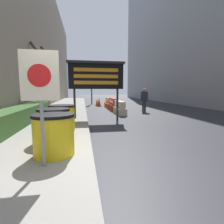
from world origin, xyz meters
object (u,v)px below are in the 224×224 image
object	(u,v)px
jersey_barrier_red_striped	(113,105)
traffic_cone_mid	(97,102)
traffic_light_near_curb	(92,78)
barrel_drum_middle	(54,124)
pedestrian_worker	(144,98)
jersey_barrier_cream	(120,108)
traffic_cone_near	(99,102)
message_board	(96,76)
barrel_drum_foreground	(54,135)
jersey_barrier_orange_far	(109,103)
warning_sign	(40,86)
barrel_drum_back	(62,118)

from	to	relation	value
jersey_barrier_red_striped	traffic_cone_mid	xyz separation A→B (m)	(-0.89, 4.00, -0.06)
traffic_cone_mid	traffic_light_near_curb	xyz separation A→B (m)	(-0.40, 1.94, 2.39)
barrel_drum_middle	pedestrian_worker	world-z (taller)	pedestrian_worker
jersey_barrier_cream	traffic_cone_near	bearing A→B (deg)	97.70
message_board	jersey_barrier_red_striped	size ratio (longest dim) A/B	1.34
jersey_barrier_cream	traffic_cone_mid	distance (m)	6.31
jersey_barrier_red_striped	barrel_drum_foreground	bearing A→B (deg)	-107.08
jersey_barrier_orange_far	traffic_cone_mid	xyz separation A→B (m)	(-0.89, 1.80, -0.02)
traffic_cone_near	pedestrian_worker	bearing A→B (deg)	-61.71
jersey_barrier_orange_far	traffic_cone_near	size ratio (longest dim) A/B	2.32
jersey_barrier_red_striped	barrel_drum_middle	bearing A→B (deg)	-110.35
traffic_cone_near	traffic_cone_mid	world-z (taller)	traffic_cone_near
jersey_barrier_orange_far	barrel_drum_foreground	bearing A→B (deg)	-103.92
barrel_drum_foreground	jersey_barrier_cream	size ratio (longest dim) A/B	0.44
message_board	traffic_light_near_curb	distance (m)	10.39
barrel_drum_foreground	traffic_cone_mid	size ratio (longest dim) A/B	1.22
pedestrian_worker	traffic_light_near_curb	bearing A→B (deg)	-33.92
barrel_drum_middle	traffic_cone_mid	size ratio (longest dim) A/B	1.22
message_board	pedestrian_worker	distance (m)	4.68
warning_sign	jersey_barrier_orange_far	size ratio (longest dim) A/B	1.05
pedestrian_worker	traffic_cone_mid	bearing A→B (deg)	-30.35
barrel_drum_back	message_board	distance (m)	3.25
traffic_light_near_curb	traffic_cone_near	bearing A→B (deg)	-78.15
barrel_drum_middle	jersey_barrier_red_striped	xyz separation A→B (m)	(2.99, 8.08, -0.18)
traffic_light_near_curb	barrel_drum_back	bearing A→B (deg)	-97.12
barrel_drum_middle	jersey_barrier_red_striped	bearing A→B (deg)	69.65
traffic_light_near_curb	jersey_barrier_orange_far	bearing A→B (deg)	-70.81
warning_sign	jersey_barrier_orange_far	bearing A→B (deg)	76.29
barrel_drum_foreground	jersey_barrier_orange_far	world-z (taller)	barrel_drum_foreground
message_board	jersey_barrier_orange_far	bearing A→B (deg)	76.50
jersey_barrier_red_striped	traffic_cone_near	distance (m)	3.44
jersey_barrier_orange_far	traffic_cone_mid	bearing A→B (deg)	116.46
traffic_light_near_curb	traffic_cone_mid	bearing A→B (deg)	-78.19
barrel_drum_middle	pedestrian_worker	xyz separation A→B (m)	(4.85, 6.58, 0.37)
barrel_drum_middle	traffic_cone_near	distance (m)	11.65
jersey_barrier_orange_far	barrel_drum_middle	bearing A→B (deg)	-106.25
pedestrian_worker	jersey_barrier_cream	bearing A→B (deg)	55.13
barrel_drum_foreground	pedestrian_worker	distance (m)	9.01
barrel_drum_back	traffic_cone_near	size ratio (longest dim) A/B	1.05
barrel_drum_middle	message_board	distance (m)	4.20
jersey_barrier_red_striped	traffic_light_near_curb	world-z (taller)	traffic_light_near_curb
jersey_barrier_cream	pedestrian_worker	xyz separation A→B (m)	(1.85, 0.75, 0.59)
barrel_drum_middle	traffic_cone_near	size ratio (longest dim) A/B	1.05
jersey_barrier_orange_far	traffic_cone_near	distance (m)	1.38
barrel_drum_back	traffic_cone_mid	size ratio (longest dim) A/B	1.22
jersey_barrier_cream	traffic_light_near_curb	distance (m)	8.62
message_board	warning_sign	bearing A→B (deg)	-103.97
traffic_cone_near	traffic_cone_mid	bearing A→B (deg)	101.98
message_board	jersey_barrier_cream	world-z (taller)	message_board
barrel_drum_back	barrel_drum_foreground	bearing A→B (deg)	-87.74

